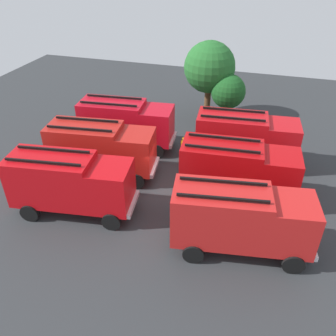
{
  "coord_description": "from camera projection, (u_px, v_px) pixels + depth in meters",
  "views": [
    {
      "loc": [
        5.47,
        -18.43,
        13.92
      ],
      "look_at": [
        0.0,
        0.0,
        1.4
      ],
      "focal_mm": 37.76,
      "sensor_mm": 36.0,
      "label": 1
    }
  ],
  "objects": [
    {
      "name": "fire_truck_3",
      "position": [
        238.0,
        169.0,
        21.49
      ],
      "size": [
        7.37,
        3.21,
        3.88
      ],
      "rotation": [
        0.0,
        0.0,
        0.08
      ],
      "color": "#BE0A0D",
      "rests_on": "ground"
    },
    {
      "name": "fire_truck_4",
      "position": [
        126.0,
        122.0,
        26.98
      ],
      "size": [
        7.41,
        3.33,
        3.88
      ],
      "rotation": [
        0.0,
        0.0,
        0.1
      ],
      "color": "red",
      "rests_on": "ground"
    },
    {
      "name": "fire_truck_2",
      "position": [
        101.0,
        147.0,
        23.67
      ],
      "size": [
        7.45,
        3.47,
        3.88
      ],
      "rotation": [
        0.0,
        0.0,
        0.12
      ],
      "color": "red",
      "rests_on": "ground"
    },
    {
      "name": "fire_truck_0",
      "position": [
        71.0,
        182.0,
        20.34
      ],
      "size": [
        7.46,
        3.53,
        3.88
      ],
      "rotation": [
        0.0,
        0.0,
        0.13
      ],
      "color": "red",
      "rests_on": "ground"
    },
    {
      "name": "tree_0",
      "position": [
        210.0,
        67.0,
        30.34
      ],
      "size": [
        4.42,
        4.42,
        6.86
      ],
      "color": "brown",
      "rests_on": "ground"
    },
    {
      "name": "firefighter_4",
      "position": [
        184.0,
        147.0,
        26.09
      ],
      "size": [
        0.48,
        0.41,
        1.73
      ],
      "rotation": [
        0.0,
        0.0,
        4.21
      ],
      "color": "black",
      "rests_on": "ground"
    },
    {
      "name": "fire_truck_5",
      "position": [
        246.0,
        137.0,
        24.94
      ],
      "size": [
        7.39,
        3.28,
        3.88
      ],
      "rotation": [
        0.0,
        0.0,
        0.09
      ],
      "color": "red",
      "rests_on": "ground"
    },
    {
      "name": "ground_plane",
      "position": [
        168.0,
        185.0,
        23.7
      ],
      "size": [
        51.42,
        51.42,
        0.0
      ],
      "primitive_type": "plane",
      "color": "#2D3033"
    },
    {
      "name": "firefighter_0",
      "position": [
        125.0,
        123.0,
        29.47
      ],
      "size": [
        0.47,
        0.36,
        1.74
      ],
      "rotation": [
        0.0,
        0.0,
        4.4
      ],
      "color": "black",
      "rests_on": "ground"
    },
    {
      "name": "firefighter_1",
      "position": [
        245.0,
        205.0,
        20.33
      ],
      "size": [
        0.35,
        0.47,
        1.83
      ],
      "rotation": [
        0.0,
        0.0,
        2.86
      ],
      "color": "black",
      "rests_on": "ground"
    },
    {
      "name": "firefighter_3",
      "position": [
        300.0,
        176.0,
        22.97
      ],
      "size": [
        0.47,
        0.46,
        1.72
      ],
      "rotation": [
        0.0,
        0.0,
        0.85
      ],
      "color": "black",
      "rests_on": "ground"
    },
    {
      "name": "traffic_cone_0",
      "position": [
        116.0,
        193.0,
        22.47
      ],
      "size": [
        0.44,
        0.44,
        0.63
      ],
      "primitive_type": "cone",
      "color": "#F2600C",
      "rests_on": "ground"
    },
    {
      "name": "fire_truck_1",
      "position": [
        241.0,
        218.0,
        17.71
      ],
      "size": [
        7.48,
        3.62,
        3.88
      ],
      "rotation": [
        0.0,
        0.0,
        0.15
      ],
      "color": "red",
      "rests_on": "ground"
    },
    {
      "name": "firefighter_2",
      "position": [
        129.0,
        117.0,
        30.76
      ],
      "size": [
        0.48,
        0.44,
        1.6
      ],
      "rotation": [
        0.0,
        0.0,
        0.94
      ],
      "color": "black",
      "rests_on": "ground"
    },
    {
      "name": "tree_1",
      "position": [
        228.0,
        92.0,
        29.86
      ],
      "size": [
        2.92,
        2.92,
        4.53
      ],
      "color": "brown",
      "rests_on": "ground"
    }
  ]
}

